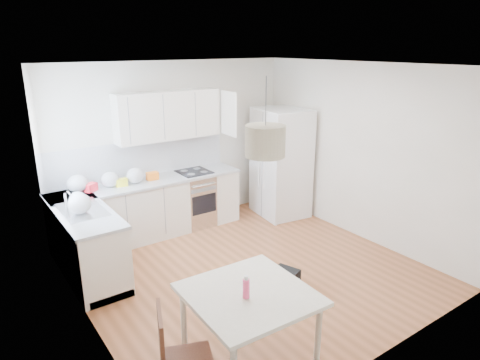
# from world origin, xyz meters

# --- Properties ---
(floor) EXTENTS (4.20, 4.20, 0.00)m
(floor) POSITION_xyz_m (0.00, 0.00, 0.00)
(floor) COLOR brown
(floor) RESTS_ON ground
(ceiling) EXTENTS (4.20, 4.20, 0.00)m
(ceiling) POSITION_xyz_m (0.00, 0.00, 2.70)
(ceiling) COLOR white
(ceiling) RESTS_ON wall_back
(wall_back) EXTENTS (4.20, 0.00, 4.20)m
(wall_back) POSITION_xyz_m (0.00, 2.10, 1.35)
(wall_back) COLOR beige
(wall_back) RESTS_ON floor
(wall_left) EXTENTS (0.00, 4.20, 4.20)m
(wall_left) POSITION_xyz_m (-2.10, 0.00, 1.35)
(wall_left) COLOR beige
(wall_left) RESTS_ON floor
(wall_right) EXTENTS (0.00, 4.20, 4.20)m
(wall_right) POSITION_xyz_m (2.10, 0.00, 1.35)
(wall_right) COLOR beige
(wall_right) RESTS_ON floor
(window_glassblock) EXTENTS (0.02, 1.00, 1.00)m
(window_glassblock) POSITION_xyz_m (-2.09, 1.15, 1.75)
(window_glassblock) COLOR #BFE0F9
(window_glassblock) RESTS_ON wall_left
(cabinets_back) EXTENTS (3.00, 0.60, 0.88)m
(cabinets_back) POSITION_xyz_m (-0.60, 1.80, 0.44)
(cabinets_back) COLOR white
(cabinets_back) RESTS_ON floor
(cabinets_left) EXTENTS (0.60, 1.80, 0.88)m
(cabinets_left) POSITION_xyz_m (-1.80, 1.20, 0.44)
(cabinets_left) COLOR white
(cabinets_left) RESTS_ON floor
(counter_back) EXTENTS (3.02, 0.64, 0.04)m
(counter_back) POSITION_xyz_m (-0.60, 1.80, 0.90)
(counter_back) COLOR #A7A9AC
(counter_back) RESTS_ON cabinets_back
(counter_left) EXTENTS (0.64, 1.82, 0.04)m
(counter_left) POSITION_xyz_m (-1.80, 1.20, 0.90)
(counter_left) COLOR #A7A9AC
(counter_left) RESTS_ON cabinets_left
(backsplash_back) EXTENTS (3.00, 0.01, 0.58)m
(backsplash_back) POSITION_xyz_m (-0.60, 2.09, 1.21)
(backsplash_back) COLOR white
(backsplash_back) RESTS_ON wall_back
(backsplash_left) EXTENTS (0.01, 1.80, 0.58)m
(backsplash_left) POSITION_xyz_m (-2.09, 1.20, 1.21)
(backsplash_left) COLOR white
(backsplash_left) RESTS_ON wall_left
(upper_cabinets) EXTENTS (1.70, 0.32, 0.75)m
(upper_cabinets) POSITION_xyz_m (-0.15, 1.94, 1.88)
(upper_cabinets) COLOR white
(upper_cabinets) RESTS_ON wall_back
(range_oven) EXTENTS (0.50, 0.61, 0.88)m
(range_oven) POSITION_xyz_m (0.20, 1.80, 0.44)
(range_oven) COLOR silver
(range_oven) RESTS_ON floor
(sink) EXTENTS (0.50, 0.80, 0.16)m
(sink) POSITION_xyz_m (-1.80, 1.15, 0.92)
(sink) COLOR silver
(sink) RESTS_ON counter_left
(refrigerator) EXTENTS (1.02, 1.06, 1.89)m
(refrigerator) POSITION_xyz_m (1.71, 1.37, 0.94)
(refrigerator) COLOR white
(refrigerator) RESTS_ON floor
(dining_table) EXTENTS (1.09, 1.09, 0.83)m
(dining_table) POSITION_xyz_m (-1.11, -1.50, 0.73)
(dining_table) COLOR beige
(dining_table) RESTS_ON floor
(dining_chair) EXTENTS (0.53, 0.53, 0.97)m
(dining_chair) POSITION_xyz_m (-1.77, -1.57, 0.48)
(dining_chair) COLOR #442114
(dining_chair) RESTS_ON floor
(drink_bottle) EXTENTS (0.08, 0.08, 0.21)m
(drink_bottle) POSITION_xyz_m (-1.17, -1.54, 0.94)
(drink_bottle) COLOR #F34376
(drink_bottle) RESTS_ON dining_table
(gym_bag) EXTENTS (0.54, 0.44, 0.22)m
(gym_bag) POSITION_xyz_m (0.05, -0.62, 0.11)
(gym_bag) COLOR black
(gym_bag) RESTS_ON floor
(pendant_lamp) EXTENTS (0.40, 0.40, 0.26)m
(pendant_lamp) POSITION_xyz_m (-0.94, -1.48, 2.18)
(pendant_lamp) COLOR #B9A98E
(pendant_lamp) RESTS_ON ceiling
(grocery_bag_a) EXTENTS (0.29, 0.25, 0.26)m
(grocery_bag_a) POSITION_xyz_m (-1.65, 1.86, 1.05)
(grocery_bag_a) COLOR silver
(grocery_bag_a) RESTS_ON counter_back
(grocery_bag_b) EXTENTS (0.26, 0.22, 0.23)m
(grocery_bag_b) POSITION_xyz_m (-1.19, 1.84, 1.04)
(grocery_bag_b) COLOR silver
(grocery_bag_b) RESTS_ON counter_back
(grocery_bag_c) EXTENTS (0.26, 0.22, 0.24)m
(grocery_bag_c) POSITION_xyz_m (-0.81, 1.80, 1.04)
(grocery_bag_c) COLOR silver
(grocery_bag_c) RESTS_ON counter_back
(grocery_bag_d) EXTENTS (0.21, 0.18, 0.19)m
(grocery_bag_d) POSITION_xyz_m (-1.79, 1.35, 1.01)
(grocery_bag_d) COLOR silver
(grocery_bag_d) RESTS_ON counter_back
(grocery_bag_e) EXTENTS (0.29, 0.24, 0.26)m
(grocery_bag_e) POSITION_xyz_m (-1.85, 1.04, 1.05)
(grocery_bag_e) COLOR silver
(grocery_bag_e) RESTS_ON counter_left
(snack_orange) EXTENTS (0.18, 0.11, 0.12)m
(snack_orange) POSITION_xyz_m (-0.53, 1.81, 0.98)
(snack_orange) COLOR orange
(snack_orange) RESTS_ON counter_back
(snack_yellow) EXTENTS (0.18, 0.13, 0.11)m
(snack_yellow) POSITION_xyz_m (-1.04, 1.79, 0.98)
(snack_yellow) COLOR yellow
(snack_yellow) RESTS_ON counter_back
(snack_red) EXTENTS (0.20, 0.18, 0.12)m
(snack_red) POSITION_xyz_m (-1.48, 1.81, 0.98)
(snack_red) COLOR red
(snack_red) RESTS_ON counter_back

